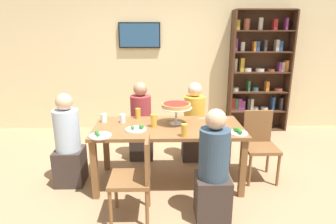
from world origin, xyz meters
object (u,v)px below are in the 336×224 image
at_px(beer_glass_amber_spare, 154,121).
at_px(water_glass_clear_near, 123,119).
at_px(diner_far_left, 141,126).
at_px(deep_dish_pizza_stand, 176,107).
at_px(bookshelf, 259,72).
at_px(beer_glass_amber_tall, 184,130).
at_px(cutlery_fork_near, 222,118).
at_px(chair_near_left, 137,174).
at_px(salad_plate_near_diner, 137,129).
at_px(salad_plate_spare, 238,132).
at_px(water_glass_clear_far, 104,118).
at_px(cutlery_knife_near, 205,118).
at_px(diner_head_west, 68,146).
at_px(chair_head_east, 259,142).
at_px(beer_glass_amber_short, 138,113).
at_px(diner_far_right, 194,127).
at_px(television, 140,35).
at_px(salad_plate_far_diner, 100,135).
at_px(dining_table, 168,133).
at_px(diner_near_right, 213,173).

distance_m(beer_glass_amber_spare, water_glass_clear_near, 0.43).
xyz_separation_m(diner_far_left, deep_dish_pizza_stand, (0.48, -0.66, 0.47)).
relative_size(beer_glass_amber_spare, water_glass_clear_near, 1.43).
xyz_separation_m(bookshelf, beer_glass_amber_tall, (-1.57, -2.36, -0.31)).
distance_m(diner_far_left, cutlery_fork_near, 1.21).
height_order(bookshelf, chair_near_left, bookshelf).
height_order(deep_dish_pizza_stand, beer_glass_amber_tall, deep_dish_pizza_stand).
height_order(salad_plate_near_diner, salad_plate_spare, salad_plate_near_diner).
height_order(beer_glass_amber_spare, water_glass_clear_far, beer_glass_amber_spare).
xyz_separation_m(water_glass_clear_near, cutlery_knife_near, (1.06, 0.16, -0.05)).
xyz_separation_m(chair_near_left, water_glass_clear_near, (-0.24, 0.87, 0.31)).
distance_m(bookshelf, water_glass_clear_near, 2.97).
bearing_deg(diner_head_west, beer_glass_amber_spare, -0.88).
distance_m(chair_head_east, beer_glass_amber_short, 1.60).
bearing_deg(beer_glass_amber_tall, cutlery_fork_near, 50.08).
distance_m(diner_far_right, salad_plate_spare, 1.07).
bearing_deg(diner_head_west, diner_far_right, 23.11).
distance_m(chair_head_east, salad_plate_spare, 0.61).
distance_m(diner_head_west, water_glass_clear_near, 0.73).
distance_m(beer_glass_amber_short, water_glass_clear_far, 0.44).
height_order(salad_plate_spare, water_glass_clear_far, water_glass_clear_far).
xyz_separation_m(bookshelf, chair_near_left, (-2.06, -2.73, -0.63)).
relative_size(beer_glass_amber_tall, cutlery_fork_near, 0.78).
bearing_deg(beer_glass_amber_spare, television, 97.83).
height_order(bookshelf, diner_far_right, bookshelf).
relative_size(diner_far_left, diner_far_right, 1.00).
bearing_deg(chair_near_left, beer_glass_amber_short, 3.06).
xyz_separation_m(cutlery_fork_near, cutlery_knife_near, (-0.23, -0.01, 0.00)).
height_order(chair_head_east, deep_dish_pizza_stand, deep_dish_pizza_stand).
xyz_separation_m(bookshelf, salad_plate_far_diner, (-2.49, -2.34, -0.36)).
xyz_separation_m(dining_table, cutlery_knife_near, (0.49, 0.31, 0.09)).
bearing_deg(television, chair_near_left, -87.27).
bearing_deg(salad_plate_far_diner, diner_near_right, -18.42).
bearing_deg(beer_glass_amber_short, chair_near_left, -86.94).
bearing_deg(salad_plate_far_diner, beer_glass_amber_short, 60.64).
height_order(dining_table, beer_glass_amber_tall, beer_glass_amber_tall).
bearing_deg(water_glass_clear_near, cutlery_fork_near, 7.14).
bearing_deg(salad_plate_spare, beer_glass_amber_short, 152.25).
xyz_separation_m(diner_head_west, beer_glass_amber_spare, (1.04, -0.02, 0.33)).
distance_m(chair_head_east, beer_glass_amber_tall, 1.14).
bearing_deg(diner_near_right, cutlery_fork_near, -15.80).
bearing_deg(beer_glass_amber_spare, diner_near_right, -49.45).
distance_m(dining_table, beer_glass_amber_short, 0.53).
height_order(television, chair_head_east, television).
height_order(chair_near_left, chair_head_east, same).
height_order(dining_table, deep_dish_pizza_stand, deep_dish_pizza_stand).
bearing_deg(water_glass_clear_near, television, 87.03).
bearing_deg(beer_glass_amber_tall, diner_head_west, 165.90).
xyz_separation_m(salad_plate_far_diner, salad_plate_spare, (1.53, 0.05, 0.01)).
distance_m(bookshelf, deep_dish_pizza_stand, 2.53).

